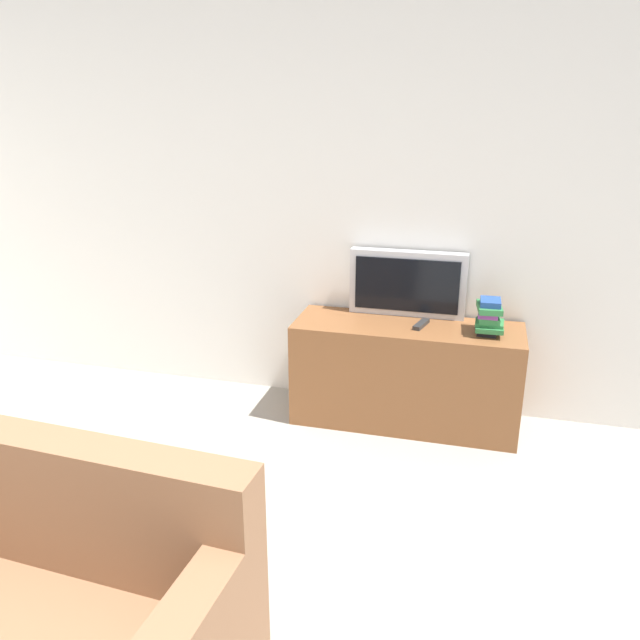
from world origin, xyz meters
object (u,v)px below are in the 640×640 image
at_px(television, 407,284).
at_px(remote_on_stand, 421,324).
at_px(tv_stand, 406,374).
at_px(book_stack, 489,317).

relative_size(television, remote_on_stand, 3.90).
bearing_deg(tv_stand, book_stack, -2.73).
bearing_deg(book_stack, remote_on_stand, 176.58).
xyz_separation_m(tv_stand, book_stack, (0.47, -0.02, 0.42)).
bearing_deg(book_stack, tv_stand, 177.27).
height_order(tv_stand, television, television).
bearing_deg(remote_on_stand, tv_stand, -179.30).
bearing_deg(book_stack, television, 157.03).
relative_size(tv_stand, book_stack, 5.89).
relative_size(tv_stand, television, 1.91).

